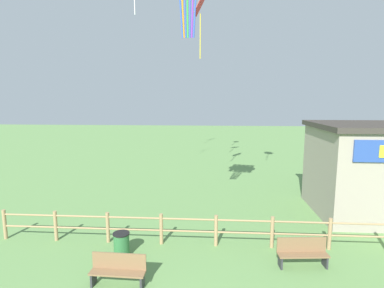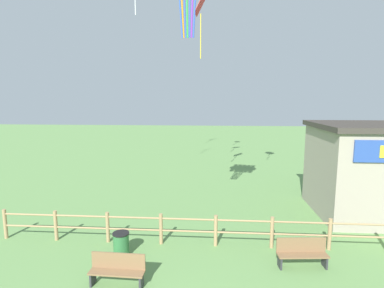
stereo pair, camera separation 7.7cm
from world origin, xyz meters
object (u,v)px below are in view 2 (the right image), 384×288
Objects in this scene: park_bench_near_fence at (117,269)px; park_bench_by_building at (302,252)px; kite_red_diamond at (201,11)px; trash_bin at (121,244)px.

park_bench_near_fence is 5.99m from park_bench_by_building.
park_bench_near_fence is 0.49× the size of kite_red_diamond.
kite_red_diamond is (2.07, 8.80, 9.76)m from park_bench_near_fence.
trash_bin is (-0.41, 1.66, -0.07)m from park_bench_near_fence.
trash_bin is 12.40m from kite_red_diamond.
park_bench_near_fence is 1.72m from trash_bin.
kite_red_diamond is (-3.75, 7.37, 9.76)m from park_bench_by_building.
park_bench_near_fence is at bearing -76.19° from trash_bin.
park_bench_near_fence is 1.95× the size of trash_bin.
park_bench_near_fence is 0.99× the size of park_bench_by_building.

